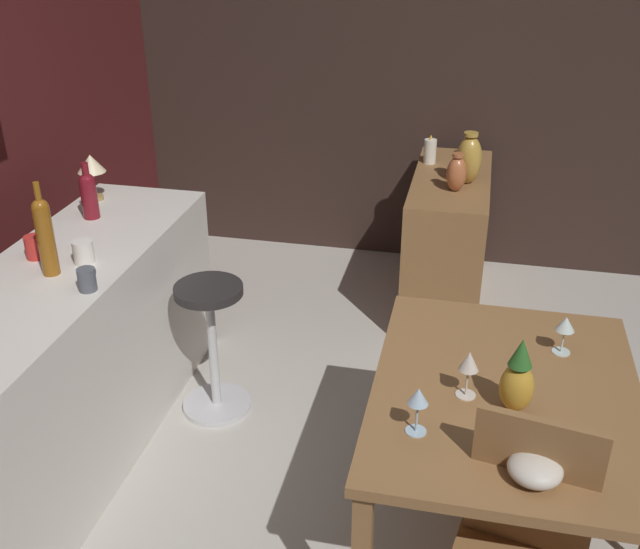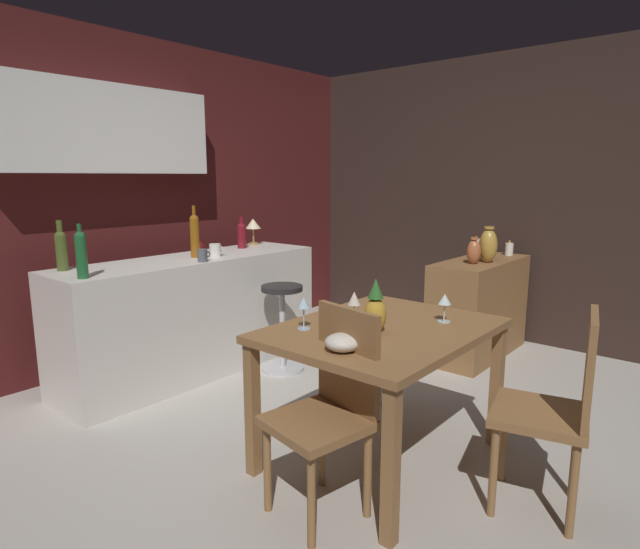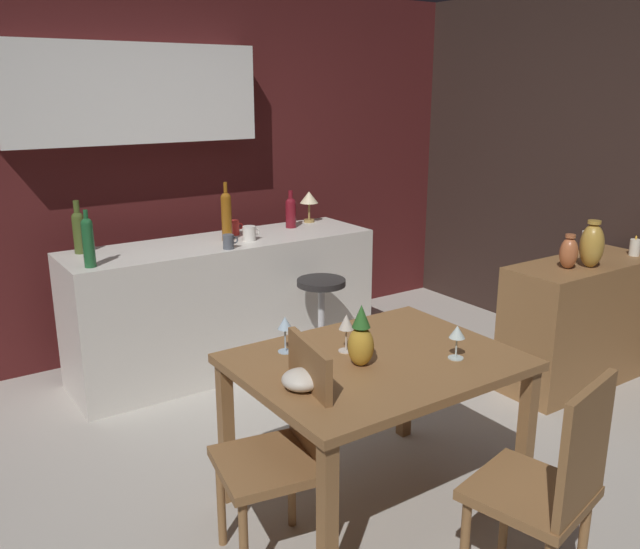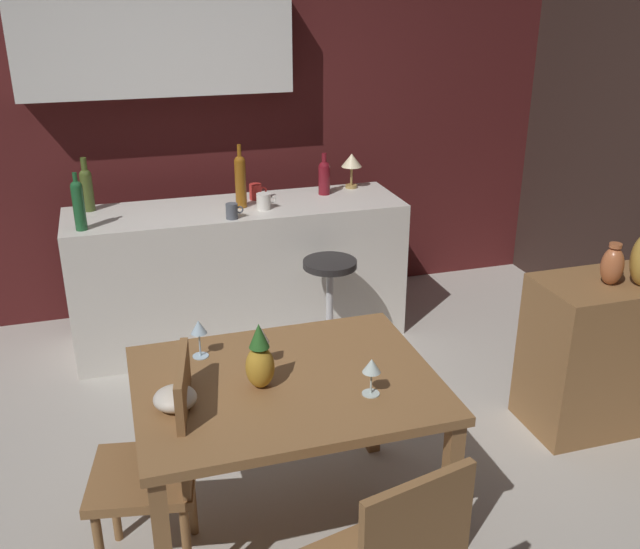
% 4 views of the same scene
% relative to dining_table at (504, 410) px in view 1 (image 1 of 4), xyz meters
% --- Properties ---
extents(ground_plane, '(9.00, 9.00, 0.00)m').
position_rel_dining_table_xyz_m(ground_plane, '(0.08, 0.40, -0.65)').
color(ground_plane, '#B7B2A8').
extents(wall_side_right, '(0.10, 4.40, 2.60)m').
position_rel_dining_table_xyz_m(wall_side_right, '(2.63, 0.70, 0.65)').
color(wall_side_right, '#33231E').
rests_on(wall_side_right, ground_plane).
extents(dining_table, '(1.19, 0.92, 0.74)m').
position_rel_dining_table_xyz_m(dining_table, '(0.00, 0.00, 0.00)').
color(dining_table, olive).
rests_on(dining_table, ground_plane).
extents(kitchen_counter, '(2.10, 0.60, 0.90)m').
position_rel_dining_table_xyz_m(kitchen_counter, '(0.16, 1.84, -0.20)').
color(kitchen_counter, silver).
rests_on(kitchen_counter, ground_plane).
extents(sideboard_cabinet, '(1.10, 0.44, 0.82)m').
position_rel_dining_table_xyz_m(sideboard_cabinet, '(1.95, 0.31, -0.24)').
color(sideboard_cabinet, olive).
rests_on(sideboard_cabinet, ground_plane).
extents(bar_stool, '(0.34, 0.34, 0.68)m').
position_rel_dining_table_xyz_m(bar_stool, '(0.61, 1.32, -0.29)').
color(bar_stool, '#262323').
rests_on(bar_stool, ground_plane).
extents(wine_glass_left, '(0.07, 0.07, 0.17)m').
position_rel_dining_table_xyz_m(wine_glass_left, '(-0.30, 0.29, 0.22)').
color(wine_glass_left, silver).
rests_on(wine_glass_left, dining_table).
extents(wine_glass_right, '(0.07, 0.07, 0.18)m').
position_rel_dining_table_xyz_m(wine_glass_right, '(-0.07, 0.14, 0.22)').
color(wine_glass_right, silver).
rests_on(wine_glass_right, dining_table).
extents(wine_glass_center, '(0.07, 0.07, 0.15)m').
position_rel_dining_table_xyz_m(wine_glass_center, '(0.29, -0.20, 0.21)').
color(wine_glass_center, silver).
rests_on(wine_glass_center, dining_table).
extents(pineapple_centerpiece, '(0.11, 0.11, 0.27)m').
position_rel_dining_table_xyz_m(pineapple_centerpiece, '(-0.11, -0.02, 0.21)').
color(pineapple_centerpiece, gold).
rests_on(pineapple_centerpiece, dining_table).
extents(fruit_bowl, '(0.16, 0.16, 0.08)m').
position_rel_dining_table_xyz_m(fruit_bowl, '(-0.44, -0.08, 0.13)').
color(fruit_bowl, beige).
rests_on(fruit_bowl, dining_table).
extents(wine_bottle_amber, '(0.07, 0.07, 0.39)m').
position_rel_dining_table_xyz_m(wine_bottle_amber, '(0.19, 1.83, 0.43)').
color(wine_bottle_amber, '#8C5114').
rests_on(wine_bottle_amber, kitchen_counter).
extents(wine_bottle_ruby, '(0.08, 0.08, 0.27)m').
position_rel_dining_table_xyz_m(wine_bottle_ruby, '(0.77, 1.95, 0.37)').
color(wine_bottle_ruby, maroon).
rests_on(wine_bottle_ruby, kitchen_counter).
extents(cup_white, '(0.12, 0.09, 0.10)m').
position_rel_dining_table_xyz_m(cup_white, '(0.31, 1.74, 0.30)').
color(cup_white, white).
rests_on(cup_white, kitchen_counter).
extents(cup_slate, '(0.11, 0.07, 0.09)m').
position_rel_dining_table_xyz_m(cup_slate, '(0.09, 1.61, 0.30)').
color(cup_slate, '#515660').
rests_on(cup_slate, kitchen_counter).
extents(cup_red, '(0.11, 0.08, 0.10)m').
position_rel_dining_table_xyz_m(cup_red, '(0.31, 1.97, 0.30)').
color(cup_red, red).
rests_on(cup_red, kitchen_counter).
extents(counter_lamp, '(0.14, 0.14, 0.23)m').
position_rel_dining_table_xyz_m(counter_lamp, '(0.99, 2.05, 0.43)').
color(counter_lamp, '#A58447').
rests_on(counter_lamp, kitchen_counter).
extents(pillar_candle_tall, '(0.07, 0.07, 0.17)m').
position_rel_dining_table_xyz_m(pillar_candle_tall, '(2.17, 0.46, 0.24)').
color(pillar_candle_tall, white).
rests_on(pillar_candle_tall, sideboard_cabinet).
extents(pillar_candle_short, '(0.07, 0.07, 0.13)m').
position_rel_dining_table_xyz_m(pillar_candle_short, '(2.37, 0.24, 0.22)').
color(pillar_candle_short, white).
rests_on(pillar_candle_short, sideboard_cabinet).
extents(vase_brass, '(0.14, 0.14, 0.29)m').
position_rel_dining_table_xyz_m(vase_brass, '(1.87, 0.22, 0.31)').
color(vase_brass, '#B78C38').
rests_on(vase_brass, sideboard_cabinet).
extents(vase_copper, '(0.11, 0.11, 0.21)m').
position_rel_dining_table_xyz_m(vase_copper, '(1.72, 0.28, 0.27)').
color(vase_copper, '#B26038').
rests_on(vase_copper, sideboard_cabinet).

